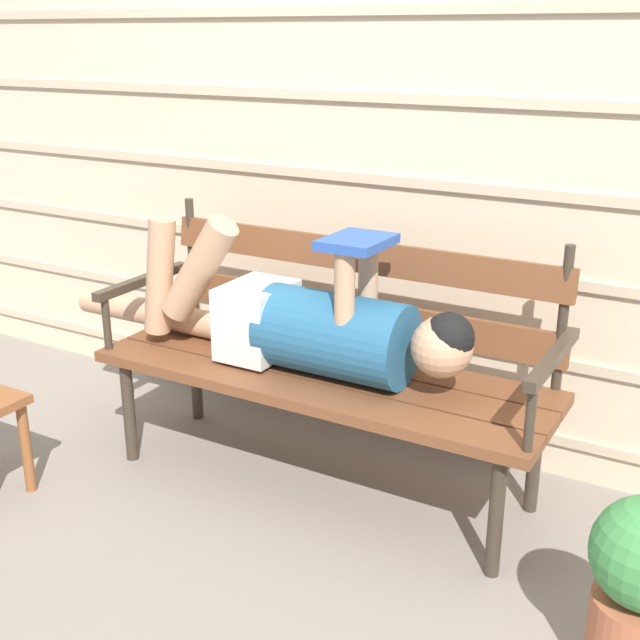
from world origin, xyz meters
TOP-DOWN VIEW (x-y plane):
  - ground_plane at (0.00, 0.00)m, footprint 12.00×12.00m
  - house_siding at (0.00, 0.64)m, footprint 5.06×0.08m
  - park_bench at (-0.00, 0.22)m, footprint 1.56×0.52m
  - reclining_person at (-0.07, 0.14)m, footprint 1.63×0.28m

SIDE VIEW (x-z plane):
  - ground_plane at x=0.00m, z-range 0.00..0.00m
  - park_bench at x=0.00m, z-range 0.03..0.91m
  - reclining_person at x=-0.07m, z-range 0.33..0.83m
  - house_siding at x=0.00m, z-range 0.00..2.26m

